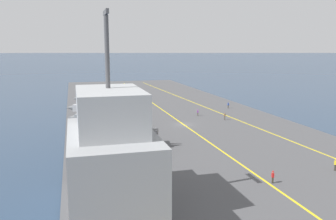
{
  "coord_description": "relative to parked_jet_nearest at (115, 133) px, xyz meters",
  "views": [
    {
      "loc": [
        -76.56,
        24.37,
        18.23
      ],
      "look_at": [
        5.95,
        2.15,
        2.9
      ],
      "focal_mm": 38.0,
      "sensor_mm": 36.0,
      "label": 1
    }
  ],
  "objects": [
    {
      "name": "ground_plane",
      "position": [
        14.62,
        -17.46,
        -3.05
      ],
      "size": [
        2000.0,
        2000.0,
        0.0
      ],
      "primitive_type": "plane",
      "color": "navy"
    },
    {
      "name": "carrier_deck",
      "position": [
        14.62,
        -17.46,
        -2.85
      ],
      "size": [
        216.43,
        52.68,
        0.4
      ],
      "primitive_type": "cube",
      "color": "#4C4C4F",
      "rests_on": "ground"
    },
    {
      "name": "deck_stripe_foul_line",
      "position": [
        14.62,
        -31.95,
        -2.65
      ],
      "size": [
        194.56,
        10.07,
        0.01
      ],
      "primitive_type": "cube",
      "rotation": [
        0.0,
        0.0,
        0.05
      ],
      "color": "yellow",
      "rests_on": "carrier_deck"
    },
    {
      "name": "deck_stripe_centerline",
      "position": [
        14.62,
        -17.46,
        -2.65
      ],
      "size": [
        194.78,
        0.36,
        0.01
      ],
      "primitive_type": "cube",
      "color": "yellow",
      "rests_on": "carrier_deck"
    },
    {
      "name": "deck_stripe_edge_line",
      "position": [
        14.62,
        -2.97,
        -2.65
      ],
      "size": [
        194.46,
        11.97,
        0.01
      ],
      "primitive_type": "cube",
      "rotation": [
        0.0,
        0.0,
        -0.06
      ],
      "color": "yellow",
      "rests_on": "carrier_deck"
    },
    {
      "name": "parked_jet_nearest",
      "position": [
        0.0,
        0.0,
        0.0
      ],
      "size": [
        13.63,
        16.29,
        6.45
      ],
      "color": "gray",
      "rests_on": "carrier_deck"
    },
    {
      "name": "parked_jet_second",
      "position": [
        14.14,
        1.01,
        -0.16
      ],
      "size": [
        11.99,
        15.43,
        6.04
      ],
      "color": "gray",
      "rests_on": "carrier_deck"
    },
    {
      "name": "parked_jet_third",
      "position": [
        27.83,
        0.96,
        -0.24
      ],
      "size": [
        13.84,
        16.41,
        6.29
      ],
      "color": "#A8AAAF",
      "rests_on": "carrier_deck"
    },
    {
      "name": "parked_jet_fourth",
      "position": [
        43.11,
        -0.29,
        -0.06
      ],
      "size": [
        13.08,
        15.57,
        6.19
      ],
      "color": "gray",
      "rests_on": "carrier_deck"
    },
    {
      "name": "crew_yellow_vest",
      "position": [
        -20.58,
        -29.43,
        -1.66
      ],
      "size": [
        0.43,
        0.46,
        1.8
      ],
      "color": "#383328",
      "rests_on": "carrier_deck"
    },
    {
      "name": "crew_blue_vest",
      "position": [
        32.34,
        -36.72,
        -1.68
      ],
      "size": [
        0.26,
        0.38,
        1.76
      ],
      "color": "#383328",
      "rests_on": "carrier_deck"
    },
    {
      "name": "crew_purple_vest",
      "position": [
        23.71,
        -24.18,
        -1.7
      ],
      "size": [
        0.45,
        0.4,
        1.74
      ],
      "color": "#4C473D",
      "rests_on": "carrier_deck"
    },
    {
      "name": "crew_red_vest",
      "position": [
        -22.53,
        -18.03,
        -1.71
      ],
      "size": [
        0.43,
        0.34,
        1.72
      ],
      "color": "#383328",
      "rests_on": "carrier_deck"
    },
    {
      "name": "crew_brown_vest",
      "position": [
        17.06,
        -28.81,
        -1.68
      ],
      "size": [
        0.44,
        0.46,
        1.77
      ],
      "color": "#4C473D",
      "rests_on": "carrier_deck"
    },
    {
      "name": "island_tower",
      "position": [
        -24.3,
        3.2,
        3.11
      ],
      "size": [
        16.79,
        9.08,
        21.61
      ],
      "color": "#999B9E",
      "rests_on": "carrier_deck"
    }
  ]
}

